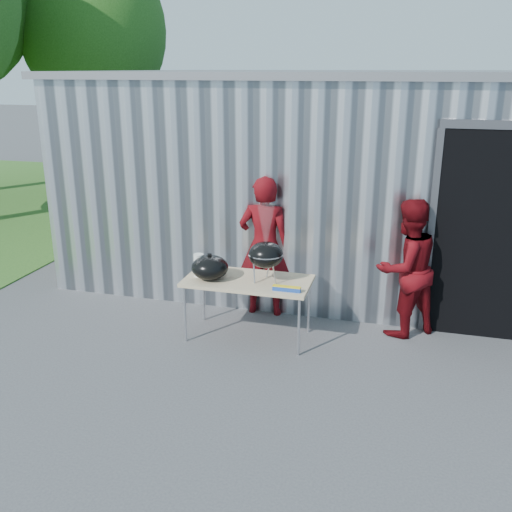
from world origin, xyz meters
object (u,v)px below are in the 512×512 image
(folding_table, at_px, (248,282))
(person_cook, at_px, (264,246))
(kettle_grill, at_px, (266,247))
(person_bystander, at_px, (406,268))

(folding_table, xyz_separation_m, person_cook, (0.00, 0.77, 0.22))
(kettle_grill, bearing_deg, person_cook, 105.57)
(kettle_grill, bearing_deg, folding_table, 177.40)
(folding_table, distance_m, person_bystander, 1.92)
(person_cook, distance_m, person_bystander, 1.82)
(folding_table, relative_size, person_cook, 0.81)
(kettle_grill, height_order, person_bystander, person_bystander)
(person_cook, height_order, person_bystander, person_cook)
(folding_table, bearing_deg, person_cook, 89.75)
(folding_table, height_order, person_bystander, person_bystander)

